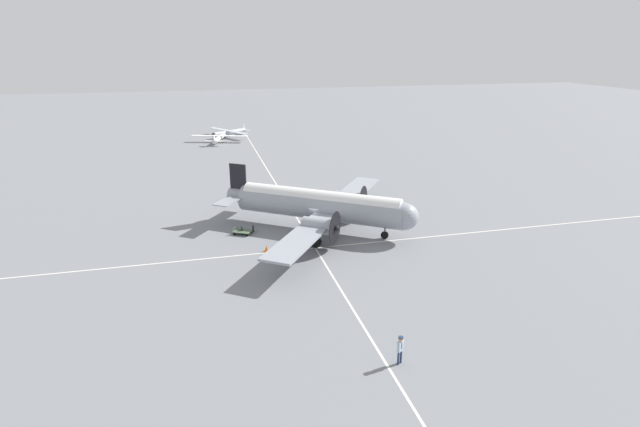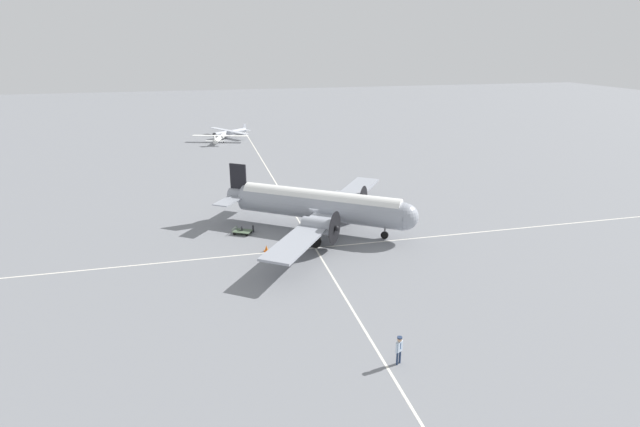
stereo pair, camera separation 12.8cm
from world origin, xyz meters
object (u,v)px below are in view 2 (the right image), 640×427
(airliner_main, at_px, (324,205))
(crew_foreground, at_px, (399,347))
(light_aircraft_distant, at_px, (220,138))
(baggage_cart, at_px, (242,231))
(light_aircraft_taxiing, at_px, (229,132))
(suitcase_near_door, at_px, (242,230))
(suitcase_upright_spare, at_px, (253,229))
(traffic_cone, at_px, (266,249))

(airliner_main, height_order, crew_foreground, airliner_main)
(crew_foreground, distance_m, light_aircraft_distant, 68.81)
(baggage_cart, bearing_deg, light_aircraft_taxiing, 116.11)
(light_aircraft_distant, xyz_separation_m, light_aircraft_taxiing, (-5.03, 2.00, 0.03))
(crew_foreground, height_order, light_aircraft_taxiing, light_aircraft_taxiing)
(light_aircraft_taxiing, bearing_deg, baggage_cart, 53.97)
(suitcase_near_door, distance_m, suitcase_upright_spare, 1.10)
(baggage_cart, height_order, light_aircraft_distant, light_aircraft_distant)
(suitcase_near_door, bearing_deg, light_aircraft_distant, 179.36)
(suitcase_near_door, xyz_separation_m, light_aircraft_taxiing, (-51.18, 2.52, 0.54))
(traffic_cone, bearing_deg, baggage_cart, -160.60)
(airliner_main, bearing_deg, light_aircraft_taxiing, 130.78)
(airliner_main, distance_m, suitcase_near_door, 8.11)
(light_aircraft_taxiing, distance_m, traffic_cone, 56.01)
(baggage_cart, relative_size, light_aircraft_distant, 0.20)
(suitcase_near_door, height_order, baggage_cart, suitcase_near_door)
(crew_foreground, bearing_deg, light_aircraft_taxiing, -116.45)
(crew_foreground, height_order, baggage_cart, crew_foreground)
(light_aircraft_taxiing, height_order, traffic_cone, light_aircraft_taxiing)
(suitcase_near_door, height_order, light_aircraft_taxiing, light_aircraft_taxiing)
(light_aircraft_taxiing, xyz_separation_m, traffic_cone, (56.00, -0.87, -0.58))
(light_aircraft_distant, distance_m, traffic_cone, 50.98)
(suitcase_upright_spare, bearing_deg, crew_foreground, 13.81)
(baggage_cart, distance_m, light_aircraft_distant, 46.36)
(light_aircraft_taxiing, bearing_deg, crew_foreground, 59.94)
(crew_foreground, height_order, suitcase_upright_spare, crew_foreground)
(suitcase_near_door, bearing_deg, light_aircraft_taxiing, 177.18)
(suitcase_upright_spare, xyz_separation_m, light_aircraft_taxiing, (-51.03, 1.43, 0.55))
(crew_foreground, distance_m, light_aircraft_taxiing, 73.68)
(baggage_cart, distance_m, traffic_cone, 4.89)
(airliner_main, bearing_deg, suitcase_upright_spare, -155.42)
(baggage_cart, height_order, light_aircraft_taxiing, light_aircraft_taxiing)
(light_aircraft_distant, distance_m, light_aircraft_taxiing, 5.42)
(airliner_main, xyz_separation_m, suitcase_near_door, (-1.09, -7.73, -2.20))
(suitcase_upright_spare, relative_size, traffic_cone, 1.10)
(airliner_main, relative_size, suitcase_near_door, 34.37)
(traffic_cone, bearing_deg, crew_foreground, 15.81)
(airliner_main, relative_size, light_aircraft_taxiing, 2.30)
(light_aircraft_taxiing, bearing_deg, suitcase_upright_spare, 55.14)
(suitcase_near_door, relative_size, light_aircraft_taxiing, 0.07)
(crew_foreground, distance_m, suitcase_upright_spare, 23.22)
(airliner_main, distance_m, traffic_cone, 7.48)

